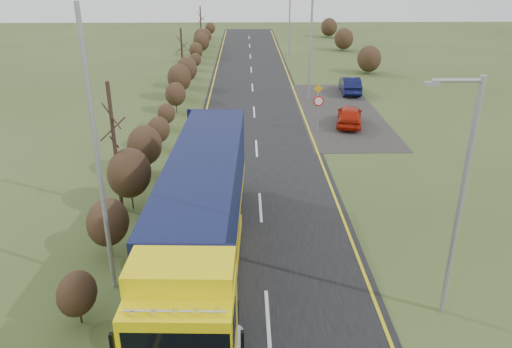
{
  "coord_description": "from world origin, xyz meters",
  "views": [
    {
      "loc": [
        -0.68,
        -17.01,
        10.76
      ],
      "look_at": [
        -0.24,
        2.68,
        2.29
      ],
      "focal_mm": 35.0,
      "sensor_mm": 36.0,
      "label": 1
    }
  ],
  "objects_px": {
    "car_red_hatchback": "(350,115)",
    "streetlight_near": "(459,194)",
    "car_blue_sedan": "(350,85)",
    "lorry": "(203,214)",
    "speed_sign": "(318,107)"
  },
  "relations": [
    {
      "from": "car_red_hatchback",
      "to": "car_blue_sedan",
      "type": "xyz_separation_m",
      "value": [
        1.85,
        9.18,
        -0.0
      ]
    },
    {
      "from": "car_red_hatchback",
      "to": "streetlight_near",
      "type": "relative_size",
      "value": 0.53
    },
    {
      "from": "car_red_hatchback",
      "to": "speed_sign",
      "type": "xyz_separation_m",
      "value": [
        -2.44,
        -1.4,
        1.04
      ]
    },
    {
      "from": "lorry",
      "to": "car_blue_sedan",
      "type": "bearing_deg",
      "value": 70.49
    },
    {
      "from": "streetlight_near",
      "to": "speed_sign",
      "type": "xyz_separation_m",
      "value": [
        -1.51,
        18.88,
        -2.55
      ]
    },
    {
      "from": "car_red_hatchback",
      "to": "streetlight_near",
      "type": "xyz_separation_m",
      "value": [
        -0.93,
        -20.28,
        3.6
      ]
    },
    {
      "from": "lorry",
      "to": "car_red_hatchback",
      "type": "relative_size",
      "value": 3.66
    },
    {
      "from": "lorry",
      "to": "car_red_hatchback",
      "type": "height_order",
      "value": "lorry"
    },
    {
      "from": "car_red_hatchback",
      "to": "streetlight_near",
      "type": "height_order",
      "value": "streetlight_near"
    },
    {
      "from": "car_red_hatchback",
      "to": "streetlight_near",
      "type": "distance_m",
      "value": 20.62
    },
    {
      "from": "car_blue_sedan",
      "to": "streetlight_near",
      "type": "xyz_separation_m",
      "value": [
        -2.78,
        -29.46,
        3.6
      ]
    },
    {
      "from": "car_red_hatchback",
      "to": "car_blue_sedan",
      "type": "distance_m",
      "value": 9.36
    },
    {
      "from": "car_blue_sedan",
      "to": "streetlight_near",
      "type": "distance_m",
      "value": 29.81
    },
    {
      "from": "lorry",
      "to": "streetlight_near",
      "type": "xyz_separation_m",
      "value": [
        7.94,
        -2.51,
        1.89
      ]
    },
    {
      "from": "car_blue_sedan",
      "to": "streetlight_near",
      "type": "height_order",
      "value": "streetlight_near"
    }
  ]
}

